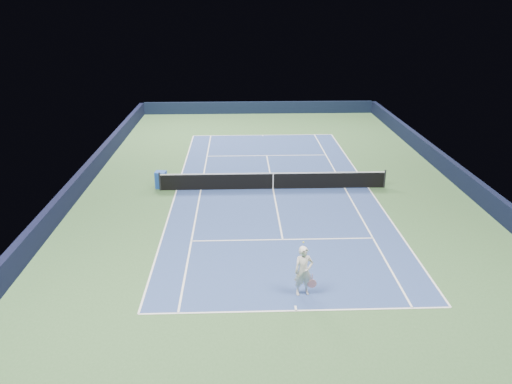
{
  "coord_description": "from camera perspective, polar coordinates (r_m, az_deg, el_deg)",
  "views": [
    {
      "loc": [
        -1.94,
        -26.52,
        10.23
      ],
      "look_at": [
        -1.08,
        -3.0,
        1.0
      ],
      "focal_mm": 35.0,
      "sensor_mm": 36.0,
      "label": 1
    }
  ],
  "objects": [
    {
      "name": "sponsor_cube",
      "position": [
        29.02,
        -10.8,
        1.4
      ],
      "size": [
        0.66,
        0.61,
        0.97
      ],
      "color": "#1C45A9",
      "rests_on": "ground"
    },
    {
      "name": "wall_far",
      "position": [
        47.38,
        0.3,
        9.63
      ],
      "size": [
        22.0,
        0.35,
        1.1
      ],
      "primitive_type": "cube",
      "color": "black",
      "rests_on": "ground"
    },
    {
      "name": "service_line_near",
      "position": [
        22.65,
        3.07,
        -5.44
      ],
      "size": [
        8.23,
        0.08,
        0.0
      ],
      "primitive_type": "cube",
      "color": "white",
      "rests_on": "ground"
    },
    {
      "name": "wall_right",
      "position": [
        30.98,
        22.38,
        1.54
      ],
      "size": [
        0.35,
        40.0,
        1.1
      ],
      "primitive_type": "cube",
      "color": "black",
      "rests_on": "ground"
    },
    {
      "name": "tennis_player",
      "position": [
        18.37,
        5.47,
        -8.99
      ],
      "size": [
        0.88,
        1.32,
        1.93
      ],
      "color": "silver",
      "rests_on": "ground"
    },
    {
      "name": "baseline_near",
      "position": [
        17.96,
        4.62,
        -13.36
      ],
      "size": [
        10.97,
        0.08,
        0.0
      ],
      "primitive_type": "cube",
      "color": "white",
      "rests_on": "ground"
    },
    {
      "name": "center_mark_near",
      "position": [
        18.08,
        4.57,
        -13.09
      ],
      "size": [
        0.08,
        0.3,
        0.0
      ],
      "primitive_type": "cube",
      "color": "white",
      "rests_on": "ground"
    },
    {
      "name": "court_surface",
      "position": [
        28.49,
        1.96,
        0.36
      ],
      "size": [
        10.97,
        23.77,
        0.01
      ],
      "primitive_type": "cube",
      "color": "navy",
      "rests_on": "ground"
    },
    {
      "name": "service_line_far",
      "position": [
        34.52,
        1.23,
        4.19
      ],
      "size": [
        8.23,
        0.08,
        0.0
      ],
      "primitive_type": "cube",
      "color": "white",
      "rests_on": "ground"
    },
    {
      "name": "sideline_singles_left",
      "position": [
        28.5,
        -6.32,
        0.26
      ],
      "size": [
        0.08,
        23.77,
        0.0
      ],
      "primitive_type": "cube",
      "color": "white",
      "rests_on": "ground"
    },
    {
      "name": "wall_left",
      "position": [
        29.59,
        -19.43,
        1.06
      ],
      "size": [
        0.35,
        40.0,
        1.1
      ],
      "primitive_type": "cube",
      "color": "black",
      "rests_on": "ground"
    },
    {
      "name": "tennis_net",
      "position": [
        28.31,
        1.97,
        1.31
      ],
      "size": [
        12.9,
        0.1,
        1.07
      ],
      "color": "black",
      "rests_on": "ground"
    },
    {
      "name": "center_service_line",
      "position": [
        28.49,
        1.96,
        0.38
      ],
      "size": [
        0.08,
        12.8,
        0.0
      ],
      "primitive_type": "cube",
      "color": "white",
      "rests_on": "ground"
    },
    {
      "name": "sideline_doubles_left",
      "position": [
        28.64,
        -9.06,
        0.23
      ],
      "size": [
        0.08,
        23.77,
        0.0
      ],
      "primitive_type": "cube",
      "color": "white",
      "rests_on": "ground"
    },
    {
      "name": "baseline_far",
      "position": [
        39.79,
        0.78,
        6.53
      ],
      "size": [
        10.97,
        0.08,
        0.0
      ],
      "primitive_type": "cube",
      "color": "white",
      "rests_on": "ground"
    },
    {
      "name": "sideline_doubles_right",
      "position": [
        29.37,
        12.69,
        0.51
      ],
      "size": [
        0.08,
        23.77,
        0.0
      ],
      "primitive_type": "cube",
      "color": "white",
      "rests_on": "ground"
    },
    {
      "name": "sideline_singles_right",
      "position": [
        29.06,
        10.08,
        0.48
      ],
      "size": [
        0.08,
        23.77,
        0.0
      ],
      "primitive_type": "cube",
      "color": "white",
      "rests_on": "ground"
    },
    {
      "name": "ground",
      "position": [
        28.49,
        1.96,
        0.36
      ],
      "size": [
        40.0,
        40.0,
        0.0
      ],
      "primitive_type": "plane",
      "color": "#34562F",
      "rests_on": "ground"
    },
    {
      "name": "center_mark_far",
      "position": [
        39.64,
        0.79,
        6.47
      ],
      "size": [
        0.08,
        0.3,
        0.0
      ],
      "primitive_type": "cube",
      "color": "white",
      "rests_on": "ground"
    }
  ]
}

